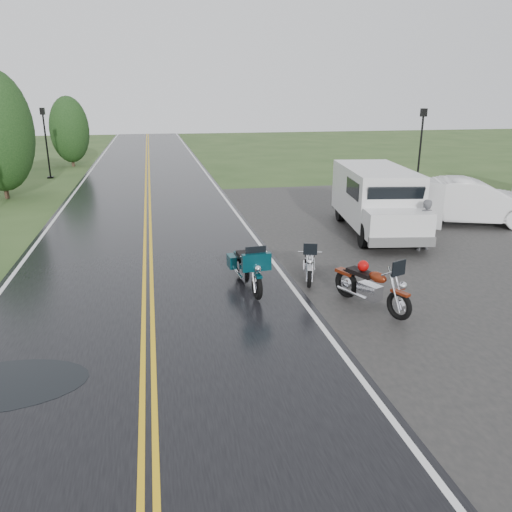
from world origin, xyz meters
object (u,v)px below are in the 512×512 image
Objects in this scene: van_white at (366,213)px; sedan_white at (470,202)px; motorcycle_silver at (310,269)px; lamp_post_far_left at (46,143)px; lamp_post_far_right at (420,150)px; motorcycle_teal at (257,276)px; person_at_van at (424,226)px; motorcycle_red at (400,294)px.

sedan_white is (5.43, 2.27, -0.33)m from van_white.
lamp_post_far_left is (-10.19, 21.37, 1.56)m from motorcycle_silver.
motorcycle_silver is 0.46× the size of lamp_post_far_right.
person_at_van is at bearing 21.90° from motorcycle_teal.
motorcycle_red is 26.43m from lamp_post_far_left.
motorcycle_silver is 10.04m from sedan_white.
motorcycle_red is at bearing -42.29° from motorcycle_silver.
lamp_post_far_left is (-11.57, 23.71, 1.46)m from motorcycle_red.
lamp_post_far_right reaches higher than van_white.
van_white reaches higher than motorcycle_red.
motorcycle_red is 0.53× the size of lamp_post_far_right.
person_at_van is at bearing 32.72° from motorcycle_red.
van_white is 1.14× the size of sedan_white.
person_at_van is (1.78, -0.67, -0.37)m from van_white.
motorcycle_silver is 0.32× the size of van_white.
lamp_post_far_right is (10.04, 12.60, 1.59)m from motorcycle_silver.
lamp_post_far_right is (8.66, 14.95, 1.50)m from motorcycle_red.
sedan_white reaches higher than motorcycle_teal.
motorcycle_silver is at bearing 14.42° from motorcycle_teal.
motorcycle_red reaches higher than motorcycle_teal.
sedan_white is (7.01, 7.86, 0.21)m from motorcycle_red.
motorcycle_teal is (-2.91, 1.83, -0.00)m from motorcycle_red.
motorcycle_silver is (-1.38, 2.35, -0.10)m from motorcycle_red.
motorcycle_teal is 0.43× the size of sedan_white.
van_white is (1.58, 5.59, 0.54)m from motorcycle_red.
sedan_white is at bearing 31.67° from van_white.
lamp_post_far_right is at bearing 68.66° from motorcycle_silver.
motorcycle_teal is 0.37× the size of van_white.
person_at_van is 0.31× the size of sedan_white.
lamp_post_far_right reaches higher than motorcycle_silver.
sedan_white is (8.39, 5.51, 0.31)m from motorcycle_silver.
motorcycle_silver is 0.46× the size of lamp_post_far_left.
lamp_post_far_left is at bearing -66.07° from person_at_van.
van_white is at bearing -127.10° from lamp_post_far_right.
motorcycle_teal is at bearing -131.13° from van_white.
lamp_post_far_left is (-13.15, 18.13, 0.92)m from van_white.
van_white reaches higher than person_at_van.
van_white is (4.49, 3.76, 0.54)m from motorcycle_teal.
lamp_post_far_left reaches higher than motorcycle_silver.
motorcycle_teal is at bearing -68.42° from lamp_post_far_left.
lamp_post_far_right reaches higher than lamp_post_far_left.
van_white is 1.94m from person_at_van.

